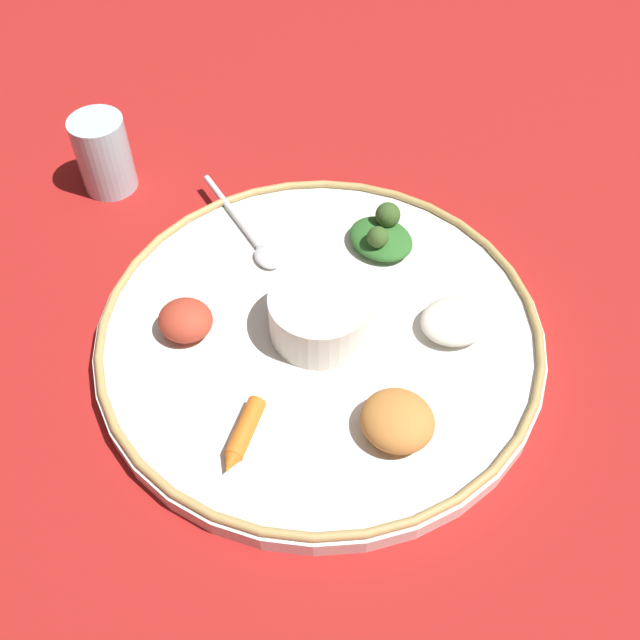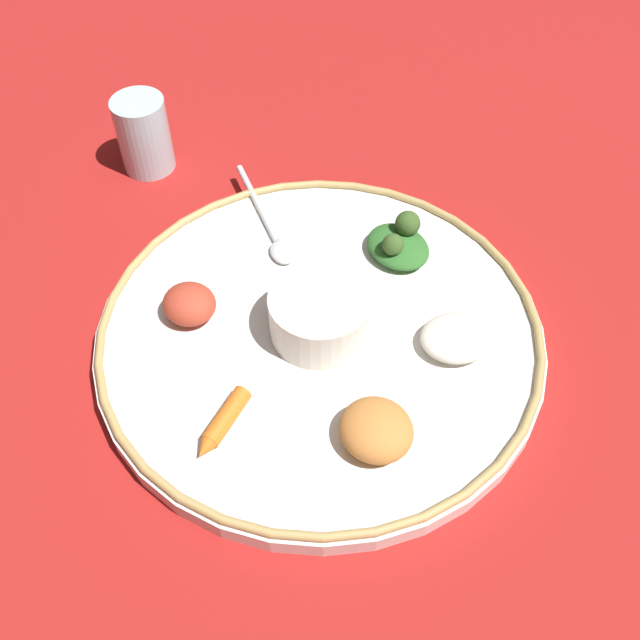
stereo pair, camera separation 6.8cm
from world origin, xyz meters
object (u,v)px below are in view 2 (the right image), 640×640
spoon (270,229)px  drinking_glass (145,139)px  greens_pile (399,243)px  carrot_near_spoon (223,422)px  center_bowl (320,313)px

spoon → drinking_glass: size_ratio=1.46×
greens_pile → carrot_near_spoon: greens_pile is taller
greens_pile → drinking_glass: (0.05, 0.32, 0.00)m
spoon → drinking_glass: drinking_glass is taller
spoon → greens_pile: bearing=-81.7°
greens_pile → carrot_near_spoon: 0.26m
greens_pile → spoon: bearing=98.3°
center_bowl → greens_pile: (0.12, -0.04, -0.01)m
carrot_near_spoon → center_bowl: bearing=-16.2°
center_bowl → greens_pile: size_ratio=1.06×
greens_pile → carrot_near_spoon: bearing=163.6°
greens_pile → carrot_near_spoon: size_ratio=1.24×
center_bowl → spoon: size_ratio=0.74×
center_bowl → carrot_near_spoon: size_ratio=1.32×
carrot_near_spoon → drinking_glass: drinking_glass is taller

